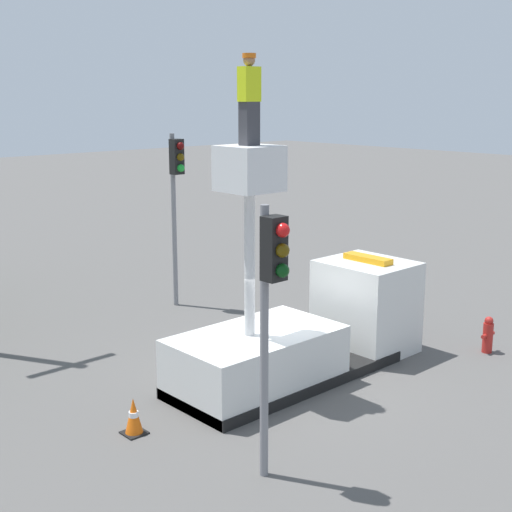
{
  "coord_description": "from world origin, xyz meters",
  "views": [
    {
      "loc": [
        -10.54,
        -10.46,
        6.16
      ],
      "look_at": [
        -2.14,
        -1.32,
        3.35
      ],
      "focal_mm": 50.0,
      "sensor_mm": 36.0,
      "label": 1
    }
  ],
  "objects_px": {
    "bucket_truck": "(306,331)",
    "worker": "(249,100)",
    "traffic_light_across": "(176,186)",
    "traffic_cone_rear": "(134,417)",
    "traffic_light_pole": "(271,290)",
    "fire_hydrant": "(488,335)"
  },
  "relations": [
    {
      "from": "bucket_truck",
      "to": "worker",
      "type": "distance_m",
      "value": 5.38
    },
    {
      "from": "bucket_truck",
      "to": "traffic_light_across",
      "type": "height_order",
      "value": "bucket_truck"
    },
    {
      "from": "worker",
      "to": "bucket_truck",
      "type": "bearing_deg",
      "value": 0.0
    },
    {
      "from": "traffic_cone_rear",
      "to": "worker",
      "type": "bearing_deg",
      "value": -1.13
    },
    {
      "from": "bucket_truck",
      "to": "traffic_cone_rear",
      "type": "bearing_deg",
      "value": 179.29
    },
    {
      "from": "traffic_light_pole",
      "to": "traffic_cone_rear",
      "type": "height_order",
      "value": "traffic_light_pole"
    },
    {
      "from": "traffic_light_across",
      "to": "fire_hydrant",
      "type": "bearing_deg",
      "value": -68.93
    },
    {
      "from": "worker",
      "to": "traffic_light_across",
      "type": "distance_m",
      "value": 7.15
    },
    {
      "from": "traffic_light_pole",
      "to": "bucket_truck",
      "type": "bearing_deg",
      "value": 36.51
    },
    {
      "from": "bucket_truck",
      "to": "fire_hydrant",
      "type": "xyz_separation_m",
      "value": [
        4.19,
        -2.15,
        -0.52
      ]
    },
    {
      "from": "bucket_truck",
      "to": "fire_hydrant",
      "type": "distance_m",
      "value": 4.74
    },
    {
      "from": "traffic_light_pole",
      "to": "traffic_light_across",
      "type": "height_order",
      "value": "traffic_light_across"
    },
    {
      "from": "traffic_light_pole",
      "to": "fire_hydrant",
      "type": "xyz_separation_m",
      "value": [
        7.98,
        0.66,
        -2.77
      ]
    },
    {
      "from": "fire_hydrant",
      "to": "bucket_truck",
      "type": "bearing_deg",
      "value": 152.89
    },
    {
      "from": "worker",
      "to": "traffic_light_across",
      "type": "relative_size",
      "value": 0.34
    },
    {
      "from": "fire_hydrant",
      "to": "traffic_light_pole",
      "type": "bearing_deg",
      "value": -175.3
    },
    {
      "from": "worker",
      "to": "fire_hydrant",
      "type": "relative_size",
      "value": 1.92
    },
    {
      "from": "worker",
      "to": "traffic_light_across",
      "type": "xyz_separation_m",
      "value": [
        2.7,
        6.15,
        -2.46
      ]
    },
    {
      "from": "bucket_truck",
      "to": "fire_hydrant",
      "type": "height_order",
      "value": "bucket_truck"
    },
    {
      "from": "bucket_truck",
      "to": "traffic_light_across",
      "type": "relative_size",
      "value": 1.26
    },
    {
      "from": "traffic_light_across",
      "to": "traffic_cone_rear",
      "type": "distance_m",
      "value": 8.87
    },
    {
      "from": "worker",
      "to": "fire_hydrant",
      "type": "height_order",
      "value": "worker"
    }
  ]
}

